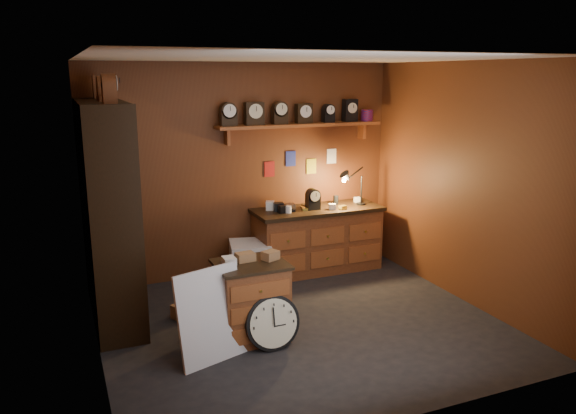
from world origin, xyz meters
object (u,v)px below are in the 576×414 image
at_px(workbench, 317,236).
at_px(low_cabinet, 251,297).
at_px(shelving_unit, 105,204).
at_px(big_round_clock, 273,323).

distance_m(workbench, low_cabinet, 2.12).
height_order(shelving_unit, workbench, shelving_unit).
bearing_deg(workbench, shelving_unit, -169.52).
bearing_deg(workbench, low_cabinet, -133.40).
height_order(shelving_unit, low_cabinet, shelving_unit).
xyz_separation_m(workbench, low_cabinet, (-1.46, -1.54, -0.05)).
bearing_deg(shelving_unit, big_round_clock, -45.32).
bearing_deg(workbench, big_round_clock, -126.32).
height_order(low_cabinet, big_round_clock, low_cabinet).
relative_size(workbench, big_round_clock, 3.18).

